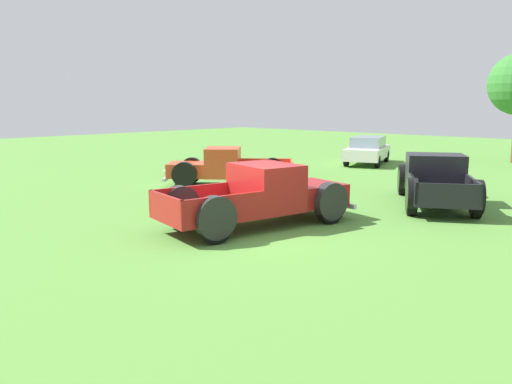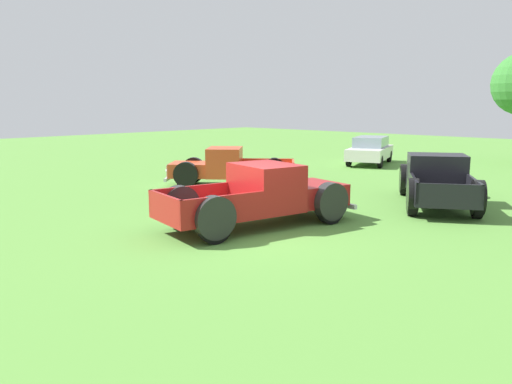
{
  "view_description": "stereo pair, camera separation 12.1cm",
  "coord_description": "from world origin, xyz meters",
  "px_view_note": "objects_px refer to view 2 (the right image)",
  "views": [
    {
      "loc": [
        8.57,
        -9.03,
        3.15
      ],
      "look_at": [
        -0.4,
        0.53,
        0.9
      ],
      "focal_mm": 36.31,
      "sensor_mm": 36.0,
      "label": 1
    },
    {
      "loc": [
        8.66,
        -8.94,
        3.15
      ],
      "look_at": [
        -0.4,
        0.53,
        0.9
      ],
      "focal_mm": 36.31,
      "sensor_mm": 36.0,
      "label": 2
    }
  ],
  "objects_px": {
    "pickup_truck_behind_right": "(223,168)",
    "sedan_distant_a": "(370,150)",
    "pickup_truck_foreground": "(268,196)",
    "pickup_truck_behind_left": "(436,180)"
  },
  "relations": [
    {
      "from": "pickup_truck_behind_right",
      "to": "sedan_distant_a",
      "type": "xyz_separation_m",
      "value": [
        0.2,
        10.26,
        0.04
      ]
    },
    {
      "from": "sedan_distant_a",
      "to": "pickup_truck_foreground",
      "type": "bearing_deg",
      "value": -68.78
    },
    {
      "from": "pickup_truck_behind_left",
      "to": "pickup_truck_behind_right",
      "type": "bearing_deg",
      "value": -162.95
    },
    {
      "from": "pickup_truck_behind_left",
      "to": "sedan_distant_a",
      "type": "height_order",
      "value": "pickup_truck_behind_left"
    },
    {
      "from": "pickup_truck_foreground",
      "to": "pickup_truck_behind_left",
      "type": "distance_m",
      "value": 6.12
    },
    {
      "from": "pickup_truck_behind_left",
      "to": "pickup_truck_behind_right",
      "type": "height_order",
      "value": "pickup_truck_behind_left"
    },
    {
      "from": "pickup_truck_behind_right",
      "to": "sedan_distant_a",
      "type": "relative_size",
      "value": 1.03
    },
    {
      "from": "pickup_truck_foreground",
      "to": "pickup_truck_behind_left",
      "type": "xyz_separation_m",
      "value": [
        1.89,
        5.82,
        -0.02
      ]
    },
    {
      "from": "pickup_truck_foreground",
      "to": "pickup_truck_behind_left",
      "type": "bearing_deg",
      "value": 71.99
    },
    {
      "from": "pickup_truck_foreground",
      "to": "sedan_distant_a",
      "type": "distance_m",
      "value": 14.8
    }
  ]
}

